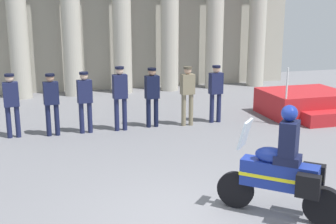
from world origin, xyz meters
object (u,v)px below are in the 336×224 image
officer_in_row_4 (152,93)px  motorcycle_with_rider (284,171)px  officer_in_row_1 (51,100)px  officer_in_row_3 (120,93)px  officer_in_row_0 (11,101)px  officer_in_row_6 (216,89)px  officer_in_row_5 (187,91)px  reviewing_stand (304,104)px  officer_in_row_2 (85,97)px

officer_in_row_4 → motorcycle_with_rider: bearing=90.7°
officer_in_row_4 → officer_in_row_1: bearing=-4.1°
officer_in_row_1 → officer_in_row_3: (1.82, 0.01, 0.07)m
officer_in_row_0 → officer_in_row_1: officer_in_row_0 is taller
officer_in_row_3 → motorcycle_with_rider: (1.68, -5.79, -0.26)m
officer_in_row_4 → officer_in_row_6: 1.91m
motorcycle_with_rider → officer_in_row_5: bearing=-50.5°
reviewing_stand → officer_in_row_4: size_ratio=1.45×
officer_in_row_4 → officer_in_row_5: 1.01m
officer_in_row_0 → motorcycle_with_rider: (4.50, -5.88, -0.20)m
officer_in_row_2 → officer_in_row_3: officer_in_row_3 is taller
officer_in_row_5 → officer_in_row_1: bearing=-6.6°
officer_in_row_1 → officer_in_row_2: size_ratio=1.00×
officer_in_row_0 → officer_in_row_6: officer_in_row_6 is taller
officer_in_row_6 → motorcycle_with_rider: size_ratio=0.89×
officer_in_row_3 → motorcycle_with_rider: size_ratio=0.94×
officer_in_row_1 → officer_in_row_3: 1.82m
reviewing_stand → officer_in_row_3: (-5.81, -0.09, 0.68)m
officer_in_row_4 → officer_in_row_0: bearing=-6.3°
reviewing_stand → officer_in_row_2: bearing=-179.3°
officer_in_row_0 → officer_in_row_1: bearing=167.7°
reviewing_stand → officer_in_row_4: officer_in_row_4 is taller
officer_in_row_2 → officer_in_row_6: officer_in_row_6 is taller
officer_in_row_4 → reviewing_stand: bearing=173.2°
reviewing_stand → motorcycle_with_rider: bearing=-125.1°
reviewing_stand → officer_in_row_3: officer_in_row_3 is taller
reviewing_stand → officer_in_row_0: size_ratio=1.46×
reviewing_stand → motorcycle_with_rider: size_ratio=1.29×
officer_in_row_5 → officer_in_row_3: bearing=-6.9°
reviewing_stand → officer_in_row_2: reviewing_stand is taller
officer_in_row_3 → officer_in_row_6: (2.83, 0.11, -0.05)m
officer_in_row_2 → officer_in_row_4: officer_in_row_4 is taller
officer_in_row_5 → officer_in_row_4: bearing=-13.4°
officer_in_row_3 → officer_in_row_6: size_ratio=1.05×
officer_in_row_3 → motorcycle_with_rider: bearing=99.6°
officer_in_row_2 → officer_in_row_6: size_ratio=0.99×
reviewing_stand → officer_in_row_6: officer_in_row_6 is taller
officer_in_row_2 → officer_in_row_1: bearing=-5.1°
officer_in_row_3 → officer_in_row_5: 1.93m
reviewing_stand → officer_in_row_3: 5.85m
officer_in_row_0 → officer_in_row_6: bearing=173.6°
reviewing_stand → motorcycle_with_rider: motorcycle_with_rider is taller
officer_in_row_2 → officer_in_row_3: size_ratio=0.94×
officer_in_row_4 → officer_in_row_5: (1.00, -0.12, 0.02)m
officer_in_row_6 → motorcycle_with_rider: (-1.15, -5.89, -0.20)m
officer_in_row_6 → reviewing_stand: bearing=173.1°
reviewing_stand → officer_in_row_2: size_ratio=1.47×
officer_in_row_2 → officer_in_row_3: (0.95, -0.01, 0.07)m
officer_in_row_5 → motorcycle_with_rider: size_ratio=0.90×
officer_in_row_2 → motorcycle_with_rider: bearing=107.8°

